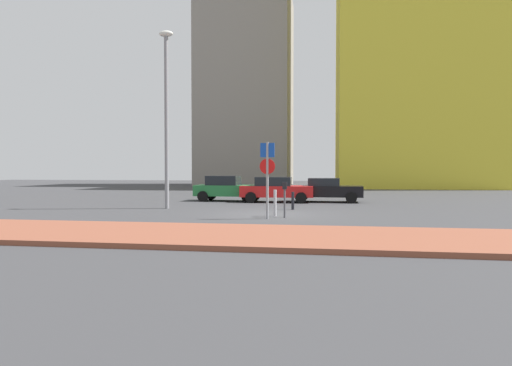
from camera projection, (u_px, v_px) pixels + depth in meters
ground_plane at (271, 214)px, 18.26m from camera, size 120.00×120.00×0.00m
sidewalk_brick at (243, 236)px, 11.78m from camera, size 40.00×4.05×0.14m
parked_car_green at (227, 188)px, 26.25m from camera, size 4.07×2.07×1.55m
parked_car_red at (276, 189)px, 25.28m from camera, size 4.29×2.06×1.49m
parked_car_black at (326, 190)px, 25.40m from camera, size 4.32×2.10×1.42m
parking_sign_post at (267, 171)px, 16.44m from camera, size 0.60×0.10×2.97m
parking_meter at (285, 195)px, 16.89m from camera, size 0.18×0.14×1.42m
street_lamp at (166, 107)px, 20.88m from camera, size 0.70×0.36×8.70m
traffic_bollard_near at (293, 201)px, 20.41m from camera, size 0.14×0.14×0.85m
traffic_bollard_mid at (275, 203)px, 17.50m from camera, size 0.12×0.12×1.09m
building_colorful_midrise at (413, 49)px, 47.08m from camera, size 16.43×12.12×30.71m
building_under_construction at (247, 90)px, 54.68m from camera, size 11.31×10.75×24.39m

